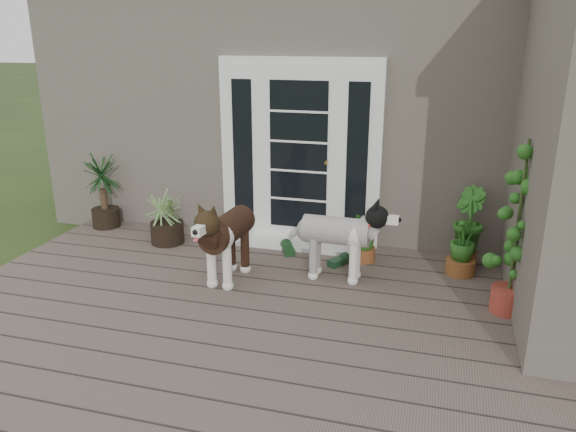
# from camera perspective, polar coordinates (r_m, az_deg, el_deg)

# --- Properties ---
(deck) EXTENTS (6.20, 4.60, 0.12)m
(deck) POSITION_cam_1_polar(r_m,az_deg,el_deg) (4.86, -3.23, -12.15)
(deck) COLOR #6B5B4C
(deck) RESTS_ON ground
(house_main) EXTENTS (7.40, 4.00, 3.10)m
(house_main) POSITION_cam_1_polar(r_m,az_deg,el_deg) (8.38, 6.13, 11.50)
(house_main) COLOR #665E54
(house_main) RESTS_ON ground
(door_unit) EXTENTS (1.90, 0.14, 2.15)m
(door_unit) POSITION_cam_1_polar(r_m,az_deg,el_deg) (6.49, 1.18, 6.49)
(door_unit) COLOR white
(door_unit) RESTS_ON deck
(door_step) EXTENTS (1.60, 0.40, 0.05)m
(door_step) POSITION_cam_1_polar(r_m,az_deg,el_deg) (6.60, 0.68, -2.81)
(door_step) COLOR white
(door_step) RESTS_ON deck
(brindle_dog) EXTENTS (0.48, 0.98, 0.80)m
(brindle_dog) POSITION_cam_1_polar(r_m,az_deg,el_deg) (5.61, -6.15, -2.74)
(brindle_dog) COLOR #351E13
(brindle_dog) RESTS_ON deck
(white_dog) EXTENTS (0.91, 0.41, 0.75)m
(white_dog) POSITION_cam_1_polar(r_m,az_deg,el_deg) (5.63, 4.92, -2.84)
(white_dog) COLOR silver
(white_dog) RESTS_ON deck
(spider_plant) EXTENTS (0.71, 0.71, 0.70)m
(spider_plant) POSITION_cam_1_polar(r_m,az_deg,el_deg) (6.74, -12.37, 0.11)
(spider_plant) COLOR #889A5F
(spider_plant) RESTS_ON deck
(yucca) EXTENTS (0.75, 0.75, 0.96)m
(yucca) POSITION_cam_1_polar(r_m,az_deg,el_deg) (7.49, -18.40, 2.45)
(yucca) COLOR black
(yucca) RESTS_ON deck
(herb_a) EXTENTS (0.58, 0.58, 0.53)m
(herb_a) POSITION_cam_1_polar(r_m,az_deg,el_deg) (6.14, 7.87, -2.28)
(herb_a) COLOR #164F1B
(herb_a) RESTS_ON deck
(herb_b) EXTENTS (0.54, 0.54, 0.64)m
(herb_b) POSITION_cam_1_polar(r_m,az_deg,el_deg) (6.27, 17.74, -2.02)
(herb_b) COLOR #19581E
(herb_b) RESTS_ON deck
(herb_c) EXTENTS (0.41, 0.41, 0.48)m
(herb_c) POSITION_cam_1_polar(r_m,az_deg,el_deg) (6.03, 17.36, -3.59)
(herb_c) COLOR #27661D
(herb_c) RESTS_ON deck
(sapling) EXTENTS (0.60, 0.60, 1.63)m
(sapling) POSITION_cam_1_polar(r_m,az_deg,el_deg) (5.18, 22.46, -0.97)
(sapling) COLOR #205117
(sapling) RESTS_ON deck
(clog_left) EXTENTS (0.30, 0.38, 0.10)m
(clog_left) POSITION_cam_1_polar(r_m,az_deg,el_deg) (6.39, -0.03, -3.30)
(clog_left) COLOR #173A1A
(clog_left) RESTS_ON deck
(clog_right) EXTENTS (0.29, 0.35, 0.09)m
(clog_right) POSITION_cam_1_polar(r_m,az_deg,el_deg) (6.08, 5.25, -4.55)
(clog_right) COLOR #16381F
(clog_right) RESTS_ON deck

